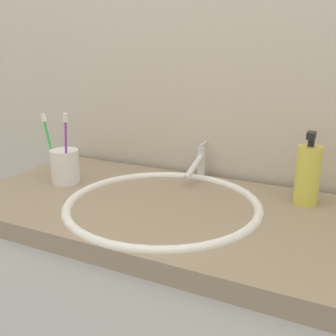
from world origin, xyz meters
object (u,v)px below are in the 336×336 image
(toothbrush_cup, at_px, (65,166))
(toothbrush_green, at_px, (49,143))
(toothbrush_purple, at_px, (66,145))
(faucet, at_px, (198,163))
(soap_dispenser, at_px, (308,174))

(toothbrush_cup, relative_size, toothbrush_green, 0.50)
(toothbrush_cup, bearing_deg, toothbrush_green, -177.40)
(toothbrush_cup, xyz_separation_m, toothbrush_purple, (0.03, -0.02, 0.07))
(toothbrush_purple, bearing_deg, toothbrush_cup, 141.62)
(faucet, height_order, toothbrush_cup, faucet)
(toothbrush_purple, height_order, soap_dispenser, toothbrush_purple)
(toothbrush_green, height_order, soap_dispenser, toothbrush_green)
(faucet, bearing_deg, toothbrush_cup, -148.48)
(faucet, bearing_deg, soap_dispenser, -11.12)
(toothbrush_purple, distance_m, toothbrush_green, 0.08)
(toothbrush_green, bearing_deg, faucet, 28.34)
(soap_dispenser, bearing_deg, toothbrush_green, -168.37)
(toothbrush_green, relative_size, soap_dispenser, 1.04)
(faucet, xyz_separation_m, toothbrush_purple, (-0.31, -0.23, 0.07))
(toothbrush_purple, distance_m, soap_dispenser, 0.65)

